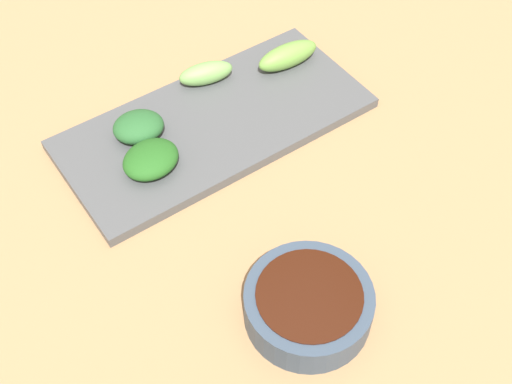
{
  "coord_description": "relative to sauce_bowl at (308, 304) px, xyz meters",
  "views": [
    {
      "loc": [
        -0.35,
        0.24,
        0.56
      ],
      "look_at": [
        -0.01,
        0.01,
        0.05
      ],
      "focal_mm": 47.02,
      "sensor_mm": 36.0,
      "label": 1
    }
  ],
  "objects": [
    {
      "name": "serving_plate",
      "position": [
        0.24,
        -0.06,
        -0.01
      ],
      "size": [
        0.16,
        0.34,
        0.01
      ],
      "primitive_type": "cube",
      "color": "#4B4D4F",
      "rests_on": "tabletop"
    },
    {
      "name": "broccoli_stalk_2",
      "position": [
        0.3,
        -0.09,
        0.01
      ],
      "size": [
        0.04,
        0.07,
        0.03
      ],
      "primitive_type": "ellipsoid",
      "rotation": [
        0.0,
        0.0,
        -0.25
      ],
      "color": "#74A955",
      "rests_on": "serving_plate"
    },
    {
      "name": "sauce_bowl",
      "position": [
        0.0,
        0.0,
        0.0
      ],
      "size": [
        0.11,
        0.11,
        0.04
      ],
      "color": "#354456",
      "rests_on": "tabletop"
    },
    {
      "name": "broccoli_stalk_3",
      "position": [
        0.27,
        -0.18,
        0.01
      ],
      "size": [
        0.03,
        0.08,
        0.03
      ],
      "primitive_type": "ellipsoid",
      "rotation": [
        0.0,
        0.0,
        -0.07
      ],
      "color": "#6B9E40",
      "rests_on": "serving_plate"
    },
    {
      "name": "broccoli_leafy_0",
      "position": [
        0.22,
        0.03,
        0.0
      ],
      "size": [
        0.06,
        0.07,
        0.02
      ],
      "primitive_type": "ellipsoid",
      "rotation": [
        0.0,
        0.0,
        0.17
      ],
      "color": "#225A1D",
      "rests_on": "serving_plate"
    },
    {
      "name": "tabletop",
      "position": [
        0.14,
        -0.04,
        -0.03
      ],
      "size": [
        2.1,
        2.1,
        0.02
      ],
      "primitive_type": "cube",
      "color": "#A0784F",
      "rests_on": "ground"
    },
    {
      "name": "broccoli_leafy_1",
      "position": [
        0.27,
        0.02,
        0.01
      ],
      "size": [
        0.06,
        0.07,
        0.03
      ],
      "primitive_type": "ellipsoid",
      "rotation": [
        0.0,
        0.0,
        -0.3
      ],
      "color": "#265A2B",
      "rests_on": "serving_plate"
    }
  ]
}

